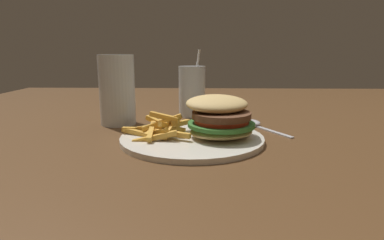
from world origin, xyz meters
name	(u,v)px	position (x,y,z in m)	size (l,w,h in m)	color
dining_table	(215,153)	(0.00, 0.00, 0.68)	(1.68, 1.34, 0.78)	brown
meal_plate_near	(203,127)	(-0.03, -0.21, 0.80)	(0.28, 0.27, 0.09)	silver
beer_glass	(117,92)	(-0.23, -0.07, 0.85)	(0.08, 0.08, 0.16)	silver
juice_glass	(192,94)	(-0.06, 0.03, 0.84)	(0.07, 0.07, 0.17)	silver
spoon	(253,124)	(0.08, -0.08, 0.78)	(0.10, 0.15, 0.01)	silver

